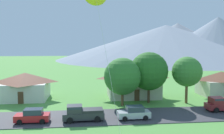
# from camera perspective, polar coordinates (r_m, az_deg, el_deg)

# --- Properties ---
(road_strip) EXTENTS (160.00, 7.45, 0.08)m
(road_strip) POSITION_cam_1_polar(r_m,az_deg,el_deg) (34.38, 0.47, -11.22)
(road_strip) COLOR #38383D
(road_strip) RESTS_ON ground
(mountain_west_ridge) EXTENTS (90.15, 90.15, 24.34)m
(mountain_west_ridge) POSITION_cam_1_polar(r_m,az_deg,el_deg) (183.58, 14.73, 5.92)
(mountain_west_ridge) COLOR #8E939E
(mountain_west_ridge) RESTS_ON ground
(mountain_east_ridge) EXTENTS (79.77, 79.77, 25.56)m
(mountain_east_ridge) POSITION_cam_1_polar(r_m,az_deg,el_deg) (161.12, 22.96, 5.99)
(mountain_east_ridge) COLOR gray
(mountain_east_ridge) RESTS_ON ground
(mountain_far_east_ridge) EXTENTS (136.78, 136.78, 21.50)m
(mountain_far_east_ridge) POSITION_cam_1_polar(r_m,az_deg,el_deg) (161.40, 12.21, 5.57)
(mountain_far_east_ridge) COLOR gray
(mountain_far_east_ridge) RESTS_ON ground
(house_leftmost) EXTENTS (8.27, 7.82, 4.72)m
(house_leftmost) POSITION_cam_1_polar(r_m,az_deg,el_deg) (46.98, -19.17, -4.01)
(house_leftmost) COLOR silver
(house_leftmost) RESTS_ON ground
(house_left_center) EXTENTS (8.27, 6.50, 4.57)m
(house_left_center) POSITION_cam_1_polar(r_m,az_deg,el_deg) (51.98, 23.67, -3.37)
(house_left_center) COLOR beige
(house_left_center) RESTS_ON ground
(house_right_center) EXTENTS (9.87, 6.86, 5.37)m
(house_right_center) POSITION_cam_1_polar(r_m,az_deg,el_deg) (46.17, 4.92, -3.46)
(house_right_center) COLOR beige
(house_right_center) RESTS_ON ground
(tree_left_of_center) EXTENTS (5.86, 5.86, 7.66)m
(tree_left_of_center) POSITION_cam_1_polar(r_m,az_deg,el_deg) (39.32, 2.40, -2.14)
(tree_left_of_center) COLOR brown
(tree_left_of_center) RESTS_ON ground
(tree_right_of_center) EXTENTS (6.35, 6.35, 8.49)m
(tree_right_of_center) POSITION_cam_1_polar(r_m,az_deg,el_deg) (41.78, 8.43, -0.95)
(tree_right_of_center) COLOR #4C3823
(tree_right_of_center) RESTS_ON ground
(tree_near_right) EXTENTS (4.94, 4.94, 7.75)m
(tree_near_right) POSITION_cam_1_polar(r_m,az_deg,el_deg) (42.80, 16.76, -1.03)
(tree_near_right) COLOR brown
(tree_near_right) RESTS_ON ground
(parked_car_silver_mid_west) EXTENTS (4.27, 2.21, 1.68)m
(parked_car_silver_mid_west) POSITION_cam_1_polar(r_m,az_deg,el_deg) (33.16, 5.05, -10.38)
(parked_car_silver_mid_west) COLOR #B7BCC1
(parked_car_silver_mid_west) RESTS_ON road_strip
(parked_car_red_east_end) EXTENTS (4.21, 2.10, 1.68)m
(parked_car_red_east_end) POSITION_cam_1_polar(r_m,az_deg,el_deg) (33.20, -17.69, -10.60)
(parked_car_red_east_end) COLOR red
(parked_car_red_east_end) RESTS_ON road_strip
(pickup_truck_maroon_west_side) EXTENTS (5.21, 2.34, 1.99)m
(pickup_truck_maroon_west_side) POSITION_cam_1_polar(r_m,az_deg,el_deg) (40.22, 24.04, -7.74)
(pickup_truck_maroon_west_side) COLOR maroon
(pickup_truck_maroon_west_side) RESTS_ON road_strip
(pickup_truck_charcoal_east_side) EXTENTS (5.28, 2.50, 1.99)m
(pickup_truck_charcoal_east_side) POSITION_cam_1_polar(r_m,az_deg,el_deg) (32.47, -6.82, -10.39)
(pickup_truck_charcoal_east_side) COLOR #333338
(pickup_truck_charcoal_east_side) RESTS_ON road_strip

